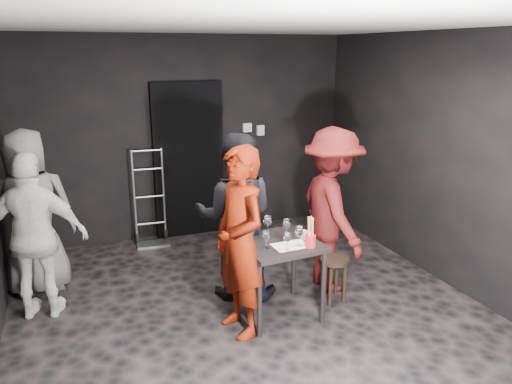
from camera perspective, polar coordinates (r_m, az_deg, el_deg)
name	(u,v)px	position (r m, az deg, el deg)	size (l,w,h in m)	color
floor	(253,315)	(5.01, -0.33, -13.92)	(4.50, 5.00, 0.02)	black
ceiling	(253,24)	(4.35, -0.39, 18.68)	(4.50, 5.00, 0.02)	silver
wall_back	(187,138)	(6.83, -7.92, 6.16)	(4.50, 0.04, 2.70)	black
wall_front	(451,313)	(2.47, 21.36, -12.75)	(4.50, 0.04, 2.70)	black
wall_right	(451,162)	(5.67, 21.42, 3.21)	(0.04, 5.00, 2.70)	black
doorway	(189,160)	(6.83, -7.70, 3.60)	(0.95, 0.10, 2.10)	black
wallbox_upper	(247,127)	(7.01, -1.03, 7.39)	(0.12, 0.06, 0.12)	#B7B7B2
wallbox_lower	(260,130)	(7.09, 0.50, 7.08)	(0.10, 0.06, 0.14)	#B7B7B2
hand_truck	(152,227)	(6.78, -11.85, -3.93)	(0.42, 0.35, 1.27)	#B2B2B7
tasting_table	(278,251)	(4.77, 2.58, -6.80)	(0.72, 0.72, 0.75)	black
stool	(334,269)	(5.17, 8.91, -8.65)	(0.30, 0.30, 0.47)	black
server_red	(240,229)	(4.35, -1.86, -4.19)	(0.73, 0.48, 1.99)	#711604
woman_black	(236,205)	(5.04, -2.35, -1.46)	(0.96, 0.53, 1.98)	black
man_maroon	(333,197)	(5.25, 8.76, -0.60)	(1.31, 0.61, 2.03)	#561211
bystander_cream	(35,230)	(5.09, -23.97, -4.00)	(1.03, 0.49, 1.75)	white
bystander_grey	(30,199)	(5.61, -24.44, -0.73)	(1.00, 0.54, 2.04)	#595959
tasting_mat	(291,246)	(4.64, 3.98, -6.12)	(0.33, 0.22, 0.00)	white
wine_glass_a	(266,239)	(4.55, 1.17, -5.38)	(0.07, 0.07, 0.18)	white
wine_glass_b	(250,230)	(4.72, -0.73, -4.34)	(0.08, 0.08, 0.21)	white
wine_glass_c	(268,225)	(4.84, 1.35, -3.76)	(0.08, 0.08, 0.22)	white
wine_glass_d	(287,241)	(4.50, 3.59, -5.57)	(0.07, 0.07, 0.19)	white
wine_glass_e	(299,235)	(4.61, 4.95, -4.94)	(0.08, 0.08, 0.21)	white
wine_glass_f	(286,228)	(4.80, 3.50, -4.07)	(0.08, 0.08, 0.20)	white
wine_bottle	(246,232)	(4.65, -1.18, -4.58)	(0.07, 0.07, 0.29)	black
breadstick_cup	(311,232)	(4.58, 6.26, -4.62)	(0.10, 0.10, 0.31)	red
reserved_card	(306,236)	(4.77, 5.74, -4.98)	(0.07, 0.12, 0.09)	white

